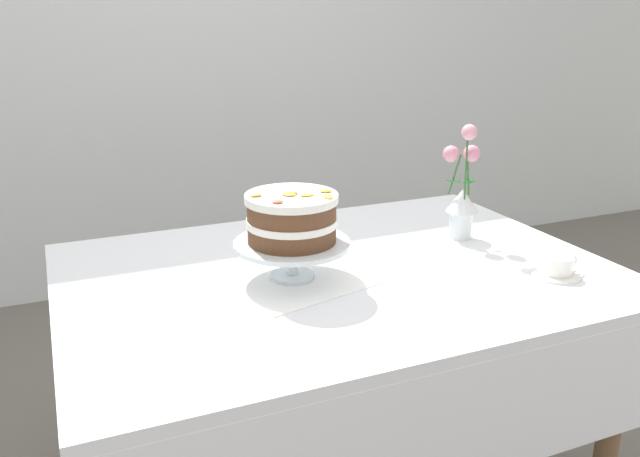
# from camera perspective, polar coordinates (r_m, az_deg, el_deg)

# --- Properties ---
(back_wall) EXTENTS (7.00, 0.08, 2.80)m
(back_wall) POSITION_cam_1_polar(r_m,az_deg,el_deg) (3.39, -12.55, 18.41)
(back_wall) COLOR silver
(back_wall) RESTS_ON ground
(dining_table) EXTENTS (1.40, 1.00, 0.74)m
(dining_table) POSITION_cam_1_polar(r_m,az_deg,el_deg) (1.71, 1.97, -6.80)
(dining_table) COLOR white
(dining_table) RESTS_ON ground
(linen_napkin) EXTENTS (0.39, 0.39, 0.00)m
(linen_napkin) POSITION_cam_1_polar(r_m,az_deg,el_deg) (1.64, -2.43, -4.37)
(linen_napkin) COLOR white
(linen_napkin) RESTS_ON dining_table
(cake_stand) EXTENTS (0.29, 0.29, 0.10)m
(cake_stand) POSITION_cam_1_polar(r_m,az_deg,el_deg) (1.61, -2.46, -1.69)
(cake_stand) COLOR silver
(cake_stand) RESTS_ON linen_napkin
(layer_cake) EXTENTS (0.23, 0.23, 0.13)m
(layer_cake) POSITION_cam_1_polar(r_m,az_deg,el_deg) (1.58, -2.50, 0.96)
(layer_cake) COLOR brown
(layer_cake) RESTS_ON cake_stand
(flower_vase) EXTENTS (0.10, 0.11, 0.34)m
(flower_vase) POSITION_cam_1_polar(r_m,az_deg,el_deg) (1.94, 12.37, 2.90)
(flower_vase) COLOR silver
(flower_vase) RESTS_ON dining_table
(teacup) EXTENTS (0.13, 0.13, 0.05)m
(teacup) POSITION_cam_1_polar(r_m,az_deg,el_deg) (1.75, 20.08, -3.20)
(teacup) COLOR white
(teacup) RESTS_ON dining_table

